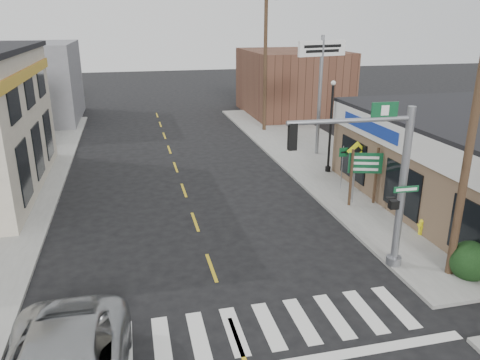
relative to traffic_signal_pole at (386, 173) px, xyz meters
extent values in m
plane|color=black|center=(-5.52, -2.56, -3.53)|extent=(140.00, 140.00, 0.00)
cube|color=gray|center=(3.48, 10.44, -3.46)|extent=(6.00, 38.00, 0.13)
cube|color=gold|center=(-5.52, 5.44, -3.52)|extent=(0.12, 56.00, 0.01)
cube|color=silver|center=(-5.52, -2.16, -3.52)|extent=(11.00, 2.20, 0.01)
cube|color=brown|center=(6.48, 27.44, -0.73)|extent=(8.00, 10.00, 5.60)
cube|color=slate|center=(-16.52, 29.44, -0.33)|extent=(9.00, 10.00, 6.40)
cylinder|color=gray|center=(0.68, 0.00, -0.63)|extent=(0.26, 0.26, 5.54)
cylinder|color=gray|center=(-1.35, 0.00, 1.77)|extent=(4.06, 0.15, 0.15)
cube|color=black|center=(-3.18, 0.00, 1.35)|extent=(0.26, 0.20, 0.83)
cube|color=#0E4625|center=(0.68, -0.22, -0.54)|extent=(0.88, 0.04, 0.20)
cube|color=#0E4625|center=(-0.25, 0.00, 2.04)|extent=(0.88, 0.05, 0.51)
cube|color=black|center=(0.43, -0.05, -1.14)|extent=(0.30, 0.24, 0.30)
cube|color=#493322|center=(1.59, 5.39, -2.07)|extent=(0.09, 0.09, 2.65)
cube|color=#493322|center=(2.82, 5.39, -2.07)|extent=(0.09, 0.09, 2.65)
cube|color=#034612|center=(2.21, 5.33, -1.41)|extent=(1.51, 0.05, 0.95)
cylinder|color=yellow|center=(2.98, 1.88, -3.14)|extent=(0.19, 0.19, 0.52)
sphere|color=yellow|center=(2.98, 1.88, -2.85)|extent=(0.20, 0.20, 0.20)
cylinder|color=gray|center=(2.68, 7.13, -2.24)|extent=(0.06, 0.06, 2.31)
cube|color=yellow|center=(2.68, 7.10, -1.37)|extent=(0.98, 0.03, 0.98)
cylinder|color=black|center=(2.68, 10.29, -0.98)|extent=(0.13, 0.13, 4.85)
sphere|color=silver|center=(2.68, 10.29, 1.50)|extent=(0.26, 0.26, 0.26)
cube|color=#0E5B57|center=(3.19, 10.29, -0.04)|extent=(0.02, 0.51, 1.31)
cylinder|color=gray|center=(3.48, 13.90, 0.21)|extent=(0.21, 0.21, 7.21)
cube|color=white|center=(3.48, 13.90, 3.04)|extent=(3.39, 0.18, 0.90)
cylinder|color=black|center=(4.44, 4.16, -1.90)|extent=(0.19, 0.19, 3.00)
ellipsoid|color=#173313|center=(2.72, -1.24, -2.89)|extent=(1.36, 1.36, 1.02)
ellipsoid|color=black|center=(4.41, 5.05, -3.03)|extent=(0.99, 0.99, 0.74)
cylinder|color=#3F2F1D|center=(2.19, -0.96, 1.54)|extent=(0.26, 0.26, 9.88)
cylinder|color=#49351D|center=(2.09, 21.10, 1.72)|extent=(0.27, 0.27, 10.24)
camera|label=1|loc=(-7.90, -12.84, 4.72)|focal=35.00mm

